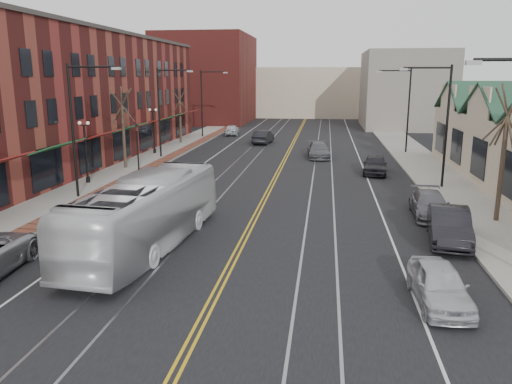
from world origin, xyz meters
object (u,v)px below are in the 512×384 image
(parked_car_c, at_px, (430,205))
(parked_car_b, at_px, (449,226))
(parked_car_a, at_px, (439,285))
(parked_car_d, at_px, (375,164))
(transit_bus, at_px, (147,213))

(parked_car_c, bearing_deg, parked_car_b, -87.37)
(parked_car_b, distance_m, parked_car_c, 4.33)
(parked_car_a, xyz_separation_m, parked_car_d, (0.00, 22.99, 0.06))
(parked_car_b, height_order, parked_car_c, parked_car_b)
(transit_bus, relative_size, parked_car_c, 2.48)
(parked_car_c, distance_m, parked_car_d, 12.17)
(transit_bus, bearing_deg, parked_car_a, 165.84)
(parked_car_a, xyz_separation_m, parked_car_c, (1.80, 10.96, -0.02))
(parked_car_c, bearing_deg, transit_bus, -149.90)
(parked_car_b, bearing_deg, parked_car_c, 97.78)
(transit_bus, distance_m, parked_car_c, 15.00)
(transit_bus, bearing_deg, parked_car_c, -147.25)
(parked_car_b, relative_size, parked_car_c, 1.06)
(transit_bus, relative_size, parked_car_d, 2.60)
(parked_car_a, bearing_deg, transit_bus, 158.25)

